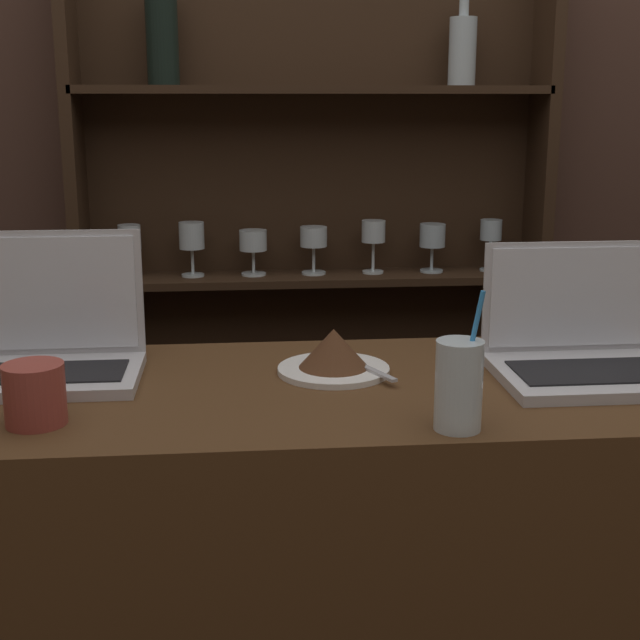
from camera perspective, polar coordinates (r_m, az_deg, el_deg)
name	(u,v)px	position (r m, az deg, el deg)	size (l,w,h in m)	color
back_wall	(332,159)	(2.42, 0.75, 10.24)	(7.00, 0.06, 2.70)	#4C3328
back_shelf	(311,294)	(2.39, -0.57, 1.65)	(1.22, 0.18, 1.91)	#332114
laptop_near	(50,344)	(1.53, -16.91, -1.50)	(0.30, 0.21, 0.23)	silver
laptop_far	(585,349)	(1.53, 16.61, -1.77)	(0.31, 0.24, 0.21)	silver
cake_plate	(334,354)	(1.48, 0.89, -2.21)	(0.19, 0.19, 0.08)	white
water_glass	(459,385)	(1.23, 8.88, -4.13)	(0.07, 0.07, 0.20)	silver
coffee_cup	(35,394)	(1.31, -17.80, -4.55)	(0.09, 0.09, 0.09)	#993D33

